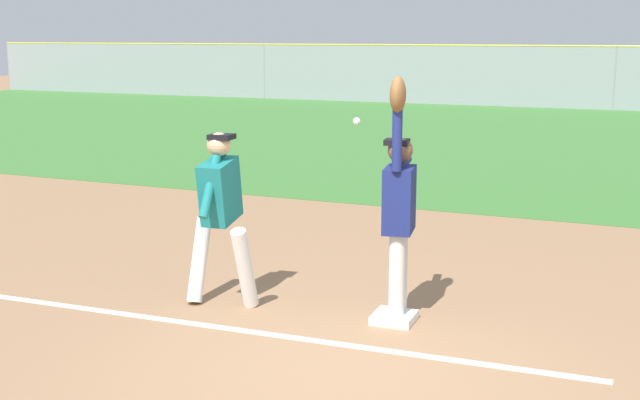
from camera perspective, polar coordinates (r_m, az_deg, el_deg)
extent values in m
plane|color=#936D4C|center=(6.80, 1.84, -11.58)|extent=(76.59, 76.59, 0.00)
cube|color=#3D7533|center=(21.88, 17.36, 3.83)|extent=(55.13, 19.10, 0.01)
cube|color=white|center=(7.90, 5.08, -7.99)|extent=(0.40, 0.40, 0.08)
cylinder|color=silver|center=(7.94, 5.43, -4.97)|extent=(0.17, 0.17, 0.85)
cylinder|color=silver|center=(7.75, 5.23, -5.37)|extent=(0.17, 0.17, 0.85)
cube|color=navy|center=(7.68, 5.43, 0.03)|extent=(0.34, 0.48, 0.60)
sphere|color=brown|center=(7.60, 5.50, 3.40)|extent=(0.27, 0.27, 0.23)
cube|color=black|center=(7.59, 5.27, 3.96)|extent=(0.25, 0.24, 0.05)
cylinder|color=navy|center=(7.36, 5.29, 4.37)|extent=(0.10, 0.10, 0.62)
cylinder|color=navy|center=(7.84, 5.69, 2.49)|extent=(0.20, 0.63, 0.09)
ellipsoid|color=brown|center=(7.33, 5.34, 7.16)|extent=(0.19, 0.30, 0.32)
cylinder|color=white|center=(8.09, -5.16, -4.67)|extent=(0.19, 0.44, 0.85)
cylinder|color=white|center=(8.45, -8.24, -4.03)|extent=(0.19, 0.44, 0.85)
cube|color=#197272|center=(8.10, -6.85, 0.60)|extent=(0.31, 0.55, 0.66)
sphere|color=#DBAD84|center=(8.03, -6.93, 3.79)|extent=(0.25, 0.25, 0.23)
cube|color=black|center=(8.01, -6.74, 4.31)|extent=(0.24, 0.22, 0.05)
cylinder|color=#197272|center=(8.29, -6.23, 1.43)|extent=(0.13, 0.41, 0.58)
cylinder|color=#197272|center=(7.89, -7.53, 0.91)|extent=(0.13, 0.41, 0.58)
sphere|color=white|center=(8.10, 2.53, 5.39)|extent=(0.07, 0.07, 0.07)
cube|color=#93999E|center=(31.28, 19.48, 7.80)|extent=(55.13, 0.06, 2.20)
cylinder|color=yellow|center=(31.24, 19.62, 9.86)|extent=(55.13, 0.06, 0.06)
cylinder|color=gray|center=(43.19, -20.47, 8.51)|extent=(0.08, 0.08, 2.20)
cylinder|color=gray|center=(35.10, -3.81, 8.72)|extent=(0.08, 0.08, 2.20)
cylinder|color=gray|center=(31.28, 19.48, 7.80)|extent=(0.08, 0.08, 2.20)
cube|color=#B21E1E|center=(34.72, 12.52, 7.58)|extent=(4.44, 2.00, 0.55)
cube|color=#2D333D|center=(34.70, 12.55, 8.37)|extent=(2.24, 1.80, 0.40)
cylinder|color=black|center=(35.46, 15.09, 7.09)|extent=(0.60, 0.23, 0.60)
cylinder|color=black|center=(33.58, 14.67, 6.90)|extent=(0.60, 0.23, 0.60)
cylinder|color=black|center=(35.94, 10.47, 7.34)|extent=(0.60, 0.23, 0.60)
cylinder|color=black|center=(34.09, 9.80, 7.16)|extent=(0.60, 0.23, 0.60)
cylinder|color=black|center=(35.17, 20.03, 6.77)|extent=(0.61, 0.24, 0.60)
cylinder|color=black|center=(33.28, 19.68, 6.58)|extent=(0.61, 0.24, 0.60)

